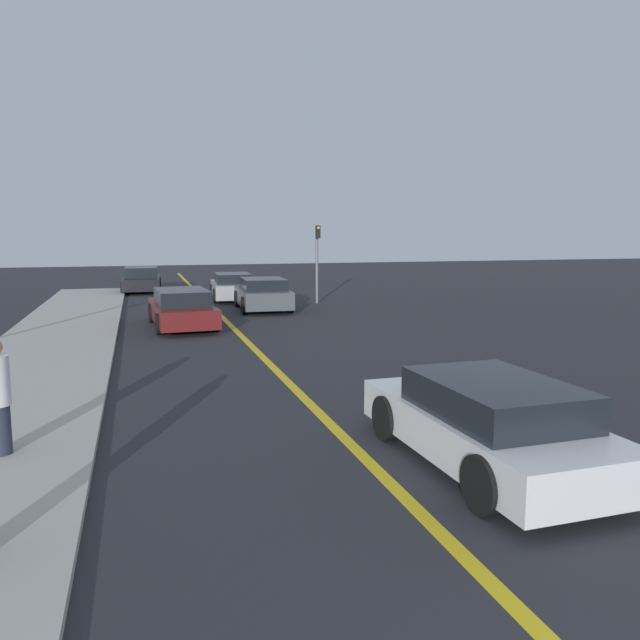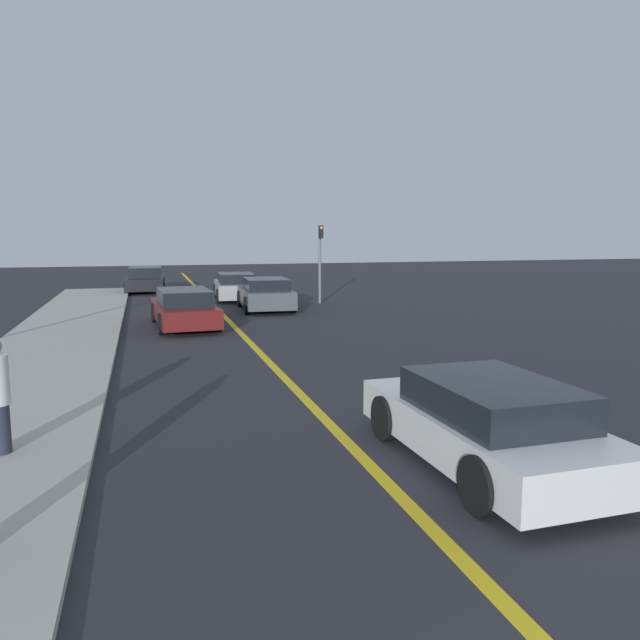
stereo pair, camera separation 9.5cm
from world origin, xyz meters
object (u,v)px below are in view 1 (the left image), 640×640
(car_far_distant, at_px, (263,294))
(traffic_light, at_px, (317,255))
(car_ahead_center, at_px, (182,309))
(car_oncoming_far, at_px, (142,280))
(car_parked_left_lot, at_px, (232,287))
(car_near_right_lane, at_px, (488,422))

(car_far_distant, height_order, traffic_light, traffic_light)
(car_ahead_center, bearing_deg, car_oncoming_far, 92.04)
(car_far_distant, relative_size, car_oncoming_far, 1.03)
(car_ahead_center, bearing_deg, car_far_distant, 44.13)
(car_parked_left_lot, distance_m, car_oncoming_far, 6.56)
(car_near_right_lane, distance_m, traffic_light, 19.70)
(car_ahead_center, bearing_deg, traffic_light, 37.48)
(car_oncoming_far, distance_m, traffic_light, 10.82)
(car_near_right_lane, relative_size, car_ahead_center, 0.92)
(car_near_right_lane, distance_m, car_parked_left_lot, 21.90)
(car_far_distant, bearing_deg, car_ahead_center, -130.03)
(car_near_right_lane, bearing_deg, traffic_light, 79.03)
(car_ahead_center, xyz_separation_m, car_oncoming_far, (-1.20, 13.07, 0.02))
(car_ahead_center, distance_m, car_oncoming_far, 13.13)
(car_far_distant, relative_size, traffic_light, 1.22)
(car_near_right_lane, relative_size, car_parked_left_lot, 1.02)
(car_ahead_center, height_order, traffic_light, traffic_light)
(traffic_light, bearing_deg, car_oncoming_far, 134.30)
(car_parked_left_lot, bearing_deg, car_oncoming_far, 131.67)
(car_near_right_lane, height_order, car_far_distant, car_far_distant)
(car_parked_left_lot, bearing_deg, car_ahead_center, -106.42)
(car_near_right_lane, xyz_separation_m, traffic_light, (3.16, 19.38, 1.55))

